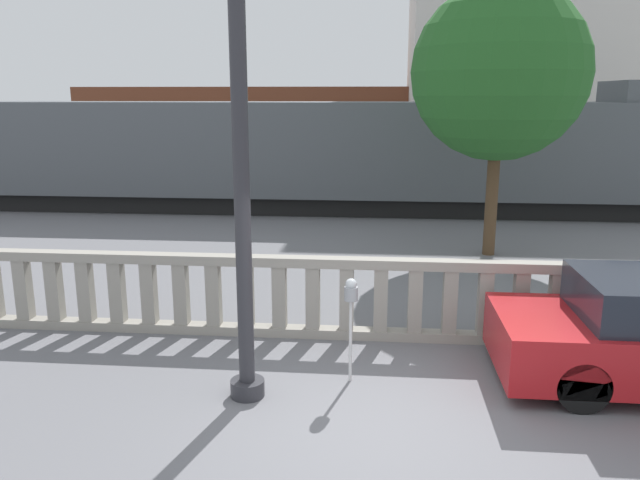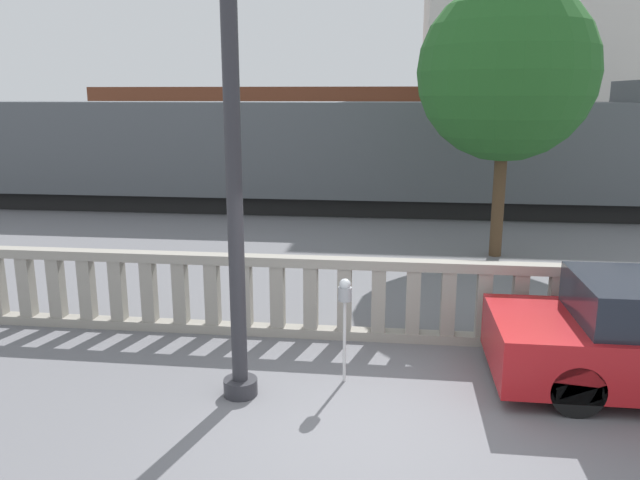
{
  "view_description": "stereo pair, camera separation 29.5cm",
  "coord_description": "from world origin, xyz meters",
  "px_view_note": "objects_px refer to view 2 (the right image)",
  "views": [
    {
      "loc": [
        -0.09,
        -6.12,
        3.52
      ],
      "look_at": [
        -0.98,
        3.58,
        1.25
      ],
      "focal_mm": 35.0,
      "sensor_mm": 36.0,
      "label": 1
    },
    {
      "loc": [
        0.2,
        -6.09,
        3.52
      ],
      "look_at": [
        -0.98,
        3.58,
        1.25
      ],
      "focal_mm": 35.0,
      "sensor_mm": 36.0,
      "label": 2
    }
  ],
  "objects_px": {
    "parking_meter": "(345,300)",
    "tree_left": "(507,72)",
    "lamppost": "(231,99)",
    "train_far": "(288,123)",
    "train_near": "(240,153)"
  },
  "relations": [
    {
      "from": "parking_meter",
      "to": "tree_left",
      "type": "distance_m",
      "value": 7.82
    },
    {
      "from": "lamppost",
      "to": "train_far",
      "type": "xyz_separation_m",
      "value": [
        -4.0,
        26.61,
        -1.42
      ]
    },
    {
      "from": "parking_meter",
      "to": "train_far",
      "type": "bearing_deg",
      "value": 101.28
    },
    {
      "from": "train_far",
      "to": "parking_meter",
      "type": "bearing_deg",
      "value": -78.72
    },
    {
      "from": "train_near",
      "to": "train_far",
      "type": "xyz_separation_m",
      "value": [
        -0.94,
        14.27,
        0.31
      ]
    },
    {
      "from": "train_near",
      "to": "tree_left",
      "type": "relative_size",
      "value": 4.93
    },
    {
      "from": "train_near",
      "to": "train_far",
      "type": "height_order",
      "value": "train_far"
    },
    {
      "from": "lamppost",
      "to": "tree_left",
      "type": "distance_m",
      "value": 8.27
    },
    {
      "from": "lamppost",
      "to": "parking_meter",
      "type": "height_order",
      "value": "lamppost"
    },
    {
      "from": "parking_meter",
      "to": "tree_left",
      "type": "height_order",
      "value": "tree_left"
    },
    {
      "from": "lamppost",
      "to": "parking_meter",
      "type": "bearing_deg",
      "value": 23.05
    },
    {
      "from": "parking_meter",
      "to": "train_near",
      "type": "distance_m",
      "value": 12.59
    },
    {
      "from": "parking_meter",
      "to": "train_near",
      "type": "xyz_separation_m",
      "value": [
        -4.26,
        11.83,
        0.66
      ]
    },
    {
      "from": "train_near",
      "to": "train_far",
      "type": "distance_m",
      "value": 14.3
    },
    {
      "from": "parking_meter",
      "to": "tree_left",
      "type": "relative_size",
      "value": 0.23
    }
  ]
}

